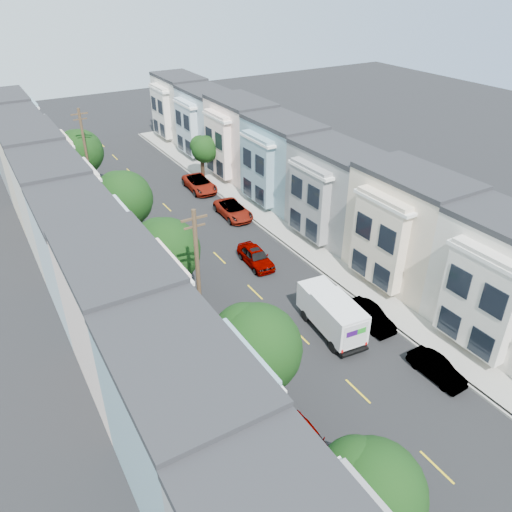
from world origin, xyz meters
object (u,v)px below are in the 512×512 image
at_px(tree_b, 255,349).
at_px(parked_left_b, 308,440).
at_px(fedex_truck, 332,313).
at_px(parked_right_b, 370,316).
at_px(utility_pole_near, 199,285).
at_px(lead_sedan, 256,257).
at_px(parked_left_d, 167,268).
at_px(tree_c, 165,252).
at_px(parked_right_c, 233,210).
at_px(parked_left_c, 227,341).
at_px(tree_d, 123,200).
at_px(tree_far_r, 204,150).
at_px(utility_pole_far, 87,159).
at_px(parked_right_a, 437,369).
at_px(tree_e, 80,152).
at_px(tree_a, 371,494).
at_px(parked_right_d, 200,184).

relative_size(tree_b, parked_left_b, 1.94).
bearing_deg(fedex_truck, parked_right_b, -9.64).
bearing_deg(tree_b, utility_pole_near, 89.98).
distance_m(utility_pole_near, lead_sedan, 12.14).
bearing_deg(parked_left_b, parked_left_d, 91.62).
relative_size(lead_sedan, parked_left_d, 0.88).
relative_size(tree_c, parked_right_c, 1.36).
distance_m(lead_sedan, parked_left_c, 10.84).
bearing_deg(tree_c, tree_d, 90.00).
height_order(tree_b, tree_far_r, tree_b).
bearing_deg(utility_pole_near, parked_right_c, 55.84).
distance_m(parked_left_c, parked_left_d, 10.38).
distance_m(tree_d, parked_right_b, 21.72).
bearing_deg(parked_left_d, utility_pole_far, 97.57).
xyz_separation_m(tree_d, fedex_truck, (8.38, -17.26, -3.61)).
xyz_separation_m(utility_pole_far, fedex_truck, (8.38, -28.66, -3.61)).
xyz_separation_m(utility_pole_far, parked_right_b, (11.20, -29.45, -4.48)).
bearing_deg(parked_left_d, tree_c, -105.68).
relative_size(utility_pole_near, parked_left_c, 2.49).
xyz_separation_m(tree_c, parked_left_b, (1.40, -15.17, -4.13)).
bearing_deg(parked_right_c, parked_right_a, -87.53).
height_order(tree_d, tree_e, tree_d).
distance_m(utility_pole_far, parked_left_c, 27.11).
height_order(tree_far_r, parked_left_c, tree_far_r).
relative_size(parked_left_b, parked_right_c, 0.73).
relative_size(lead_sedan, parked_right_b, 1.15).
height_order(tree_far_r, parked_right_c, tree_far_r).
xyz_separation_m(parked_left_d, parked_right_b, (9.80, -13.13, -0.06)).
distance_m(tree_c, lead_sedan, 9.59).
bearing_deg(parked_left_c, parked_left_b, -93.16).
distance_m(tree_e, parked_left_d, 20.00).
bearing_deg(utility_pole_far, tree_b, -90.00).
height_order(tree_e, parked_left_c, tree_e).
xyz_separation_m(tree_d, parked_right_b, (11.20, -18.06, -4.48)).
bearing_deg(tree_far_r, tree_b, -111.36).
xyz_separation_m(tree_a, tree_d, (0.00, 30.00, 0.74)).
bearing_deg(utility_pole_near, tree_b, -90.02).
xyz_separation_m(tree_c, parked_right_d, (11.20, 18.89, -3.99)).
relative_size(tree_d, parked_left_b, 1.97).
xyz_separation_m(tree_b, parked_left_b, (1.40, -3.05, -4.44)).
bearing_deg(parked_right_a, lead_sedan, 97.71).
relative_size(utility_pole_far, parked_right_c, 1.92).
distance_m(tree_b, parked_left_d, 16.97).
bearing_deg(lead_sedan, tree_a, -106.66).
distance_m(tree_far_r, parked_right_a, 36.70).
xyz_separation_m(tree_b, parked_left_c, (1.40, 5.97, -4.39)).
distance_m(utility_pole_near, parked_right_d, 27.15).
height_order(tree_a, utility_pole_near, utility_pole_near).
bearing_deg(parked_right_a, tree_a, -153.50).
bearing_deg(tree_b, lead_sedan, 59.18).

